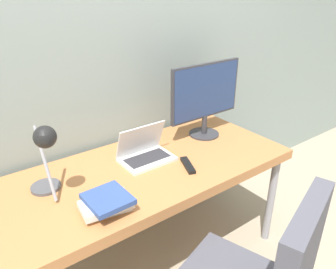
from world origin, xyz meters
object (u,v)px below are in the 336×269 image
at_px(laptop, 145,153).
at_px(desk_lamp, 45,152).
at_px(monitor, 206,95).
at_px(book_stack, 107,203).

height_order(laptop, desk_lamp, desk_lamp).
bearing_deg(desk_lamp, monitor, 6.14).
distance_m(monitor, desk_lamp, 1.08).
xyz_separation_m(monitor, book_stack, (-0.91, -0.35, -0.24)).
relative_size(laptop, book_stack, 1.25).
relative_size(laptop, desk_lamp, 0.76).
bearing_deg(book_stack, desk_lamp, 125.40).
bearing_deg(monitor, laptop, -174.07).
bearing_deg(monitor, desk_lamp, -173.86).
xyz_separation_m(monitor, desk_lamp, (-1.08, -0.12, -0.03)).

